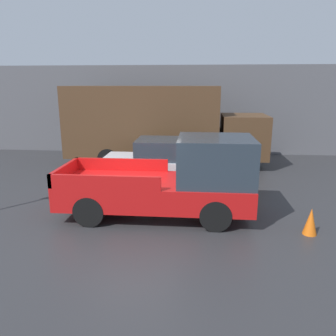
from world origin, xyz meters
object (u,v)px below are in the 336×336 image
car (172,162)px  delivery_truck (157,124)px  traffic_cone (311,221)px  pickup_truck (175,180)px  newspaper_box (80,142)px

car → delivery_truck: size_ratio=0.55×
delivery_truck → traffic_cone: 8.47m
pickup_truck → delivery_truck: 6.22m
pickup_truck → delivery_truck: (-1.23, 6.04, 0.83)m
pickup_truck → traffic_cone: pickup_truck is taller
car → delivery_truck: 3.42m
pickup_truck → car: (-0.33, 2.90, -0.18)m
delivery_truck → traffic_cone: delivery_truck is taller
newspaper_box → delivery_truck: bearing=-27.8°
pickup_truck → traffic_cone: size_ratio=7.77×
delivery_truck → newspaper_box: delivery_truck is taller
newspaper_box → traffic_cone: 13.08m
newspaper_box → pickup_truck: bearing=-55.6°
newspaper_box → traffic_cone: (9.16, -9.33, -0.20)m
car → traffic_cone: car is taller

